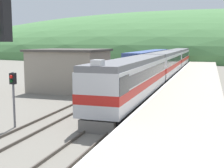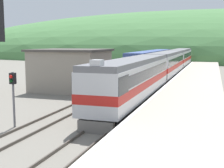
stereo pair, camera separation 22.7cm
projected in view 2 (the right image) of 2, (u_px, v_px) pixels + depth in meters
track_main at (183, 66)px, 69.94m from camera, size 1.52×180.00×0.16m
track_siding at (164, 66)px, 71.22m from camera, size 1.52×180.00×0.16m
platform at (200, 74)px, 49.63m from camera, size 5.84×140.00×0.91m
distant_hills at (196, 56)px, 120.36m from camera, size 218.79×98.46×34.40m
station_shed at (71, 70)px, 35.14m from camera, size 7.98×7.22×4.66m
express_train_lead_car at (133, 80)px, 26.97m from camera, size 2.93×19.10×4.39m
carriage_second at (167, 64)px, 46.02m from camera, size 2.92×19.11×4.03m
carriage_third at (181, 58)px, 64.85m from camera, size 2.92×19.11×4.03m
siding_train at (152, 61)px, 56.58m from camera, size 2.90×28.18×3.91m
signal_post_siding at (13, 88)px, 19.71m from camera, size 0.36×0.42×3.56m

